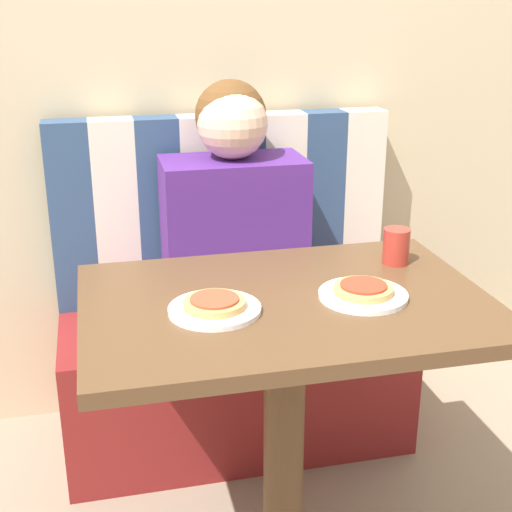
# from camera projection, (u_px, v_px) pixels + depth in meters

# --- Properties ---
(wall_back) EXTENTS (7.00, 0.05, 2.60)m
(wall_back) POSITION_uv_depth(u_px,v_px,m) (213.00, 33.00, 2.26)
(wall_back) COLOR #C6B28E
(wall_back) RESTS_ON ground_plane
(booth_seat) EXTENTS (1.10, 0.49, 0.44)m
(booth_seat) POSITION_uv_depth(u_px,v_px,m) (235.00, 377.00, 2.36)
(booth_seat) COLOR maroon
(booth_seat) RESTS_ON ground_plane
(booth_backrest) EXTENTS (1.10, 0.10, 0.61)m
(booth_backrest) POSITION_uv_depth(u_px,v_px,m) (222.00, 208.00, 2.36)
(booth_backrest) COLOR navy
(booth_backrest) RESTS_ON booth_seat
(dining_table) EXTENTS (0.93, 0.64, 0.76)m
(dining_table) POSITION_uv_depth(u_px,v_px,m) (285.00, 344.00, 1.66)
(dining_table) COLOR brown
(dining_table) RESTS_ON ground_plane
(person) EXTENTS (0.43, 0.25, 0.74)m
(person) POSITION_uv_depth(u_px,v_px,m) (233.00, 210.00, 2.17)
(person) COLOR #4C237A
(person) RESTS_ON booth_seat
(plate_left) EXTENTS (0.20, 0.20, 0.01)m
(plate_left) POSITION_uv_depth(u_px,v_px,m) (215.00, 309.00, 1.55)
(plate_left) COLOR white
(plate_left) RESTS_ON dining_table
(plate_right) EXTENTS (0.20, 0.20, 0.01)m
(plate_right) POSITION_uv_depth(u_px,v_px,m) (363.00, 295.00, 1.62)
(plate_right) COLOR white
(plate_right) RESTS_ON dining_table
(pizza_left) EXTENTS (0.14, 0.14, 0.02)m
(pizza_left) POSITION_uv_depth(u_px,v_px,m) (214.00, 303.00, 1.54)
(pizza_left) COLOR tan
(pizza_left) RESTS_ON plate_left
(pizza_right) EXTENTS (0.14, 0.14, 0.02)m
(pizza_right) POSITION_uv_depth(u_px,v_px,m) (363.00, 289.00, 1.62)
(pizza_right) COLOR tan
(pizza_right) RESTS_ON plate_right
(drinking_cup) EXTENTS (0.07, 0.07, 0.09)m
(drinking_cup) POSITION_uv_depth(u_px,v_px,m) (396.00, 246.00, 1.82)
(drinking_cup) COLOR #B23328
(drinking_cup) RESTS_ON dining_table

